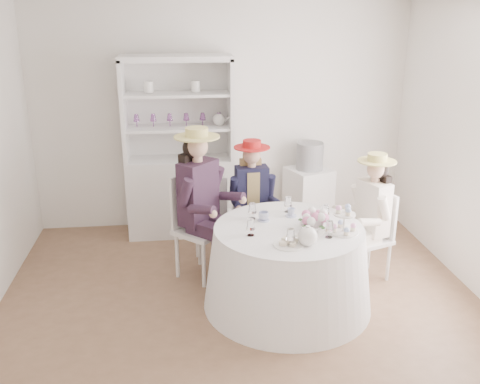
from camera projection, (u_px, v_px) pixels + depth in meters
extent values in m
plane|color=brown|center=(241.00, 301.00, 5.02)|extent=(4.50, 4.50, 0.00)
plane|color=white|center=(222.00, 117.00, 6.46)|extent=(4.50, 0.00, 4.50)
plane|color=white|center=(288.00, 271.00, 2.70)|extent=(4.50, 0.00, 4.50)
cone|color=white|center=(288.00, 267.00, 4.86)|extent=(1.54, 1.54, 0.75)
cylinder|color=white|center=(289.00, 229.00, 4.73)|extent=(1.34, 1.34, 0.02)
cube|color=silver|center=(181.00, 196.00, 6.41)|extent=(1.28, 0.55, 0.94)
cube|color=silver|center=(178.00, 106.00, 6.26)|extent=(1.25, 0.13, 1.14)
cube|color=silver|center=(176.00, 58.00, 5.88)|extent=(1.28, 0.55, 0.06)
cube|color=silver|center=(124.00, 111.00, 6.00)|extent=(0.07, 0.47, 1.14)
cube|color=silver|center=(230.00, 109.00, 6.13)|extent=(0.07, 0.47, 1.14)
cube|color=silver|center=(178.00, 128.00, 6.14)|extent=(1.19, 0.50, 0.03)
cube|color=silver|center=(177.00, 94.00, 6.01)|extent=(1.19, 0.50, 0.03)
sphere|color=white|center=(219.00, 120.00, 6.16)|extent=(0.15, 0.15, 0.15)
cube|color=silver|center=(308.00, 197.00, 6.66)|extent=(0.61, 0.61, 0.74)
cylinder|color=black|center=(310.00, 156.00, 6.48)|extent=(0.38, 0.38, 0.33)
cube|color=silver|center=(201.00, 231.00, 5.35)|extent=(0.62, 0.62, 0.04)
cylinder|color=silver|center=(204.00, 265.00, 5.20)|extent=(0.04, 0.04, 0.48)
cylinder|color=silver|center=(226.00, 252.00, 5.47)|extent=(0.04, 0.04, 0.48)
cylinder|color=silver|center=(177.00, 255.00, 5.40)|extent=(0.04, 0.04, 0.48)
cylinder|color=silver|center=(200.00, 244.00, 5.66)|extent=(0.04, 0.04, 0.48)
cube|color=silver|center=(185.00, 199.00, 5.36)|extent=(0.31, 0.33, 0.55)
cube|color=black|center=(198.00, 192.00, 5.23)|extent=(0.43, 0.44, 0.63)
cube|color=black|center=(205.00, 229.00, 5.17)|extent=(0.37, 0.36, 0.13)
cylinder|color=black|center=(217.00, 264.00, 5.19)|extent=(0.11, 0.11, 0.50)
cylinder|color=black|center=(186.00, 192.00, 5.01)|extent=(0.21, 0.20, 0.30)
cube|color=black|center=(217.00, 223.00, 5.32)|extent=(0.37, 0.36, 0.13)
cylinder|color=black|center=(230.00, 257.00, 5.34)|extent=(0.11, 0.11, 0.50)
cylinder|color=black|center=(216.00, 180.00, 5.35)|extent=(0.21, 0.20, 0.30)
cylinder|color=#D8A889|center=(197.00, 159.00, 5.12)|extent=(0.10, 0.10, 0.09)
sphere|color=#D8A889|center=(197.00, 147.00, 5.08)|extent=(0.21, 0.21, 0.21)
sphere|color=black|center=(193.00, 148.00, 5.11)|extent=(0.21, 0.21, 0.21)
cube|color=black|center=(191.00, 173.00, 5.22)|extent=(0.24, 0.25, 0.42)
cylinder|color=#D2C366|center=(197.00, 137.00, 5.04)|extent=(0.44, 0.44, 0.01)
cylinder|color=#D2C366|center=(197.00, 132.00, 5.03)|extent=(0.22, 0.22, 0.09)
cube|color=silver|center=(252.00, 223.00, 5.74)|extent=(0.40, 0.40, 0.04)
cylinder|color=silver|center=(240.00, 248.00, 5.64)|extent=(0.03, 0.03, 0.41)
cylinder|color=silver|center=(268.00, 246.00, 5.69)|extent=(0.03, 0.03, 0.41)
cylinder|color=silver|center=(236.00, 236.00, 5.92)|extent=(0.03, 0.03, 0.41)
cylinder|color=silver|center=(262.00, 234.00, 5.97)|extent=(0.03, 0.03, 0.41)
cube|color=silver|center=(249.00, 195.00, 5.81)|extent=(0.36, 0.05, 0.47)
cube|color=#191932|center=(252.00, 191.00, 5.64)|extent=(0.35, 0.21, 0.55)
cube|color=tan|center=(252.00, 191.00, 5.64)|extent=(0.15, 0.22, 0.47)
cube|color=#191932|center=(246.00, 220.00, 5.59)|extent=(0.14, 0.33, 0.11)
cylinder|color=#191932|center=(248.00, 250.00, 5.56)|extent=(0.09, 0.09, 0.43)
cylinder|color=#191932|center=(234.00, 188.00, 5.55)|extent=(0.10, 0.17, 0.26)
cube|color=#191932|center=(262.00, 219.00, 5.62)|extent=(0.14, 0.33, 0.11)
cylinder|color=#191932|center=(264.00, 249.00, 5.59)|extent=(0.09, 0.09, 0.43)
cylinder|color=#191932|center=(270.00, 186.00, 5.62)|extent=(0.10, 0.17, 0.26)
cylinder|color=#D8A889|center=(252.00, 165.00, 5.54)|extent=(0.08, 0.08, 0.08)
sphere|color=#D8A889|center=(252.00, 155.00, 5.51)|extent=(0.18, 0.18, 0.18)
sphere|color=tan|center=(251.00, 156.00, 5.55)|extent=(0.18, 0.18, 0.18)
cube|color=tan|center=(250.00, 175.00, 5.66)|extent=(0.23, 0.09, 0.36)
cylinder|color=#B41B1B|center=(252.00, 147.00, 5.48)|extent=(0.38, 0.38, 0.01)
cylinder|color=#B41B1B|center=(252.00, 144.00, 5.47)|extent=(0.19, 0.19, 0.08)
cube|color=silver|center=(369.00, 240.00, 5.33)|extent=(0.48, 0.48, 0.04)
cylinder|color=silver|center=(346.00, 256.00, 5.46)|extent=(0.03, 0.03, 0.41)
cylinder|color=silver|center=(365.00, 268.00, 5.21)|extent=(0.03, 0.03, 0.41)
cylinder|color=silver|center=(369.00, 250.00, 5.59)|extent=(0.03, 0.03, 0.41)
cylinder|color=silver|center=(388.00, 262.00, 5.34)|extent=(0.03, 0.03, 0.41)
cube|color=silver|center=(384.00, 214.00, 5.32)|extent=(0.15, 0.34, 0.46)
cube|color=white|center=(373.00, 207.00, 5.23)|extent=(0.29, 0.38, 0.54)
cube|color=white|center=(355.00, 232.00, 5.33)|extent=(0.34, 0.22, 0.11)
cylinder|color=white|center=(343.00, 260.00, 5.37)|extent=(0.09, 0.09, 0.42)
cylinder|color=white|center=(358.00, 196.00, 5.35)|extent=(0.18, 0.13, 0.25)
cube|color=white|center=(366.00, 238.00, 5.19)|extent=(0.34, 0.22, 0.11)
cylinder|color=white|center=(353.00, 266.00, 5.23)|extent=(0.09, 0.09, 0.42)
cylinder|color=white|center=(384.00, 208.00, 5.03)|extent=(0.18, 0.13, 0.25)
cylinder|color=#D8A889|center=(375.00, 180.00, 5.13)|extent=(0.08, 0.08, 0.07)
sphere|color=#D8A889|center=(376.00, 170.00, 5.10)|extent=(0.18, 0.18, 0.18)
sphere|color=black|center=(380.00, 170.00, 5.12)|extent=(0.18, 0.18, 0.18)
cube|color=black|center=(380.00, 191.00, 5.21)|extent=(0.15, 0.23, 0.35)
cylinder|color=#D2C366|center=(377.00, 161.00, 5.07)|extent=(0.37, 0.37, 0.01)
cylinder|color=#D2C366|center=(377.00, 157.00, 5.06)|extent=(0.18, 0.18, 0.07)
cube|color=silver|center=(213.00, 216.00, 5.90)|extent=(0.45, 0.45, 0.04)
cylinder|color=silver|center=(228.00, 229.00, 6.11)|extent=(0.03, 0.03, 0.42)
cylinder|color=silver|center=(201.00, 228.00, 6.13)|extent=(0.03, 0.03, 0.42)
cylinder|color=silver|center=(225.00, 240.00, 5.82)|extent=(0.03, 0.03, 0.42)
cylinder|color=silver|center=(197.00, 239.00, 5.84)|extent=(0.03, 0.03, 0.42)
cube|color=silver|center=(210.00, 199.00, 5.65)|extent=(0.36, 0.10, 0.48)
imported|color=white|center=(264.00, 217.00, 4.87)|extent=(0.11, 0.11, 0.08)
imported|color=white|center=(291.00, 213.00, 4.97)|extent=(0.09, 0.09, 0.07)
imported|color=white|center=(311.00, 218.00, 4.86)|extent=(0.09, 0.09, 0.06)
imported|color=white|center=(311.00, 227.00, 4.66)|extent=(0.27, 0.27, 0.05)
sphere|color=pink|center=(323.00, 217.00, 4.69)|extent=(0.08, 0.08, 0.08)
sphere|color=white|center=(320.00, 216.00, 4.72)|extent=(0.08, 0.08, 0.08)
sphere|color=pink|center=(316.00, 215.00, 4.74)|extent=(0.08, 0.08, 0.08)
sphere|color=white|center=(312.00, 215.00, 4.74)|extent=(0.08, 0.08, 0.08)
sphere|color=pink|center=(309.00, 216.00, 4.72)|extent=(0.08, 0.08, 0.08)
sphere|color=white|center=(307.00, 217.00, 4.69)|extent=(0.08, 0.08, 0.08)
sphere|color=pink|center=(308.00, 219.00, 4.65)|extent=(0.08, 0.08, 0.08)
sphere|color=white|center=(312.00, 220.00, 4.63)|extent=(0.08, 0.08, 0.08)
sphere|color=pink|center=(316.00, 221.00, 4.61)|extent=(0.08, 0.08, 0.08)
sphere|color=white|center=(320.00, 220.00, 4.62)|extent=(0.08, 0.08, 0.08)
sphere|color=pink|center=(322.00, 219.00, 4.65)|extent=(0.08, 0.08, 0.08)
sphere|color=white|center=(308.00, 236.00, 4.37)|extent=(0.17, 0.17, 0.17)
cylinder|color=white|center=(320.00, 235.00, 4.38)|extent=(0.10, 0.03, 0.08)
cylinder|color=white|center=(308.00, 227.00, 4.34)|extent=(0.04, 0.04, 0.02)
cylinder|color=white|center=(288.00, 245.00, 4.37)|extent=(0.26, 0.26, 0.01)
cube|color=beige|center=(283.00, 243.00, 4.34)|extent=(0.06, 0.04, 0.03)
cube|color=beige|center=(289.00, 241.00, 4.36)|extent=(0.07, 0.05, 0.03)
cube|color=beige|center=(294.00, 241.00, 4.39)|extent=(0.07, 0.06, 0.03)
cube|color=beige|center=(285.00, 239.00, 4.40)|extent=(0.07, 0.07, 0.03)
cube|color=beige|center=(293.00, 244.00, 4.33)|extent=(0.06, 0.07, 0.03)
cylinder|color=white|center=(343.00, 232.00, 4.62)|extent=(0.26, 0.26, 0.01)
cylinder|color=white|center=(344.00, 223.00, 4.60)|extent=(0.02, 0.02, 0.17)
cylinder|color=white|center=(345.00, 214.00, 4.57)|extent=(0.19, 0.19, 0.01)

